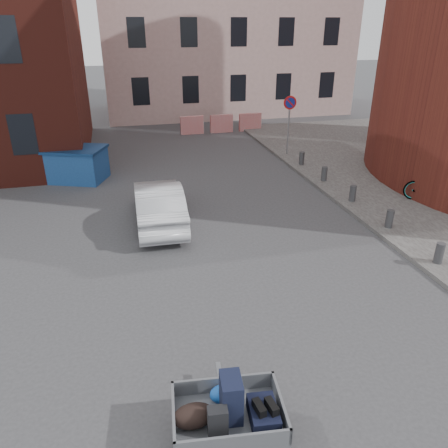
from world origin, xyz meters
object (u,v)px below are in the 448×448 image
object	(u,v)px
dumpster	(65,164)
silver_car	(159,204)
trailer	(227,413)
bicycle	(435,186)

from	to	relation	value
dumpster	silver_car	size ratio (longest dim) A/B	0.87
dumpster	silver_car	distance (m)	6.00
trailer	bicycle	size ratio (longest dim) A/B	0.93
trailer	silver_car	bearing A→B (deg)	97.04
bicycle	silver_car	bearing A→B (deg)	110.31
trailer	silver_car	xyz separation A→B (m)	(-0.09, 8.14, 0.06)
dumpster	bicycle	size ratio (longest dim) A/B	1.73
trailer	dumpster	bearing A→B (deg)	110.03
bicycle	trailer	bearing A→B (deg)	153.28
trailer	silver_car	world-z (taller)	silver_car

